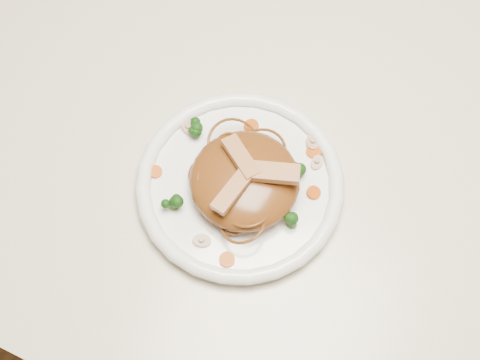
% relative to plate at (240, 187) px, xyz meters
% --- Properties ---
extents(ground, '(4.00, 4.00, 0.00)m').
position_rel_plate_xyz_m(ground, '(0.07, 0.09, -0.76)').
color(ground, brown).
rests_on(ground, ground).
extents(table, '(1.20, 0.80, 0.75)m').
position_rel_plate_xyz_m(table, '(0.07, 0.09, -0.11)').
color(table, beige).
rests_on(table, ground).
extents(plate, '(0.36, 0.36, 0.02)m').
position_rel_plate_xyz_m(plate, '(0.00, 0.00, 0.00)').
color(plate, white).
rests_on(plate, table).
extents(noodle_mound, '(0.17, 0.17, 0.05)m').
position_rel_plate_xyz_m(noodle_mound, '(0.01, -0.00, 0.03)').
color(noodle_mound, brown).
rests_on(noodle_mound, plate).
extents(chicken_a, '(0.08, 0.05, 0.01)m').
position_rel_plate_xyz_m(chicken_a, '(0.04, 0.01, 0.06)').
color(chicken_a, tan).
rests_on(chicken_a, noodle_mound).
extents(chicken_b, '(0.07, 0.05, 0.01)m').
position_rel_plate_xyz_m(chicken_b, '(-0.00, 0.01, 0.06)').
color(chicken_b, tan).
rests_on(chicken_b, noodle_mound).
extents(chicken_c, '(0.03, 0.07, 0.01)m').
position_rel_plate_xyz_m(chicken_c, '(0.01, -0.03, 0.06)').
color(chicken_c, tan).
rests_on(chicken_c, noodle_mound).
extents(broccoli_0, '(0.04, 0.04, 0.03)m').
position_rel_plate_xyz_m(broccoli_0, '(0.06, 0.05, 0.02)').
color(broccoli_0, '#15420D').
rests_on(broccoli_0, plate).
extents(broccoli_1, '(0.03, 0.03, 0.03)m').
position_rel_plate_xyz_m(broccoli_1, '(-0.09, 0.04, 0.02)').
color(broccoli_1, '#15420D').
rests_on(broccoli_1, plate).
extents(broccoli_2, '(0.04, 0.04, 0.03)m').
position_rel_plate_xyz_m(broccoli_2, '(-0.07, -0.07, 0.02)').
color(broccoli_2, '#15420D').
rests_on(broccoli_2, plate).
extents(broccoli_3, '(0.03, 0.03, 0.03)m').
position_rel_plate_xyz_m(broccoli_3, '(0.08, -0.02, 0.02)').
color(broccoli_3, '#15420D').
rests_on(broccoli_3, plate).
extents(carrot_0, '(0.03, 0.03, 0.00)m').
position_rel_plate_xyz_m(carrot_0, '(0.07, 0.09, 0.01)').
color(carrot_0, '#B34606').
rests_on(carrot_0, plate).
extents(carrot_1, '(0.02, 0.02, 0.00)m').
position_rel_plate_xyz_m(carrot_1, '(-0.11, -0.03, 0.01)').
color(carrot_1, '#B34606').
rests_on(carrot_1, plate).
extents(carrot_2, '(0.02, 0.02, 0.00)m').
position_rel_plate_xyz_m(carrot_2, '(0.09, 0.03, 0.01)').
color(carrot_2, '#B34606').
rests_on(carrot_2, plate).
extents(carrot_3, '(0.02, 0.02, 0.00)m').
position_rel_plate_xyz_m(carrot_3, '(-0.02, 0.08, 0.01)').
color(carrot_3, '#B34606').
rests_on(carrot_3, plate).
extents(carrot_4, '(0.03, 0.03, 0.00)m').
position_rel_plate_xyz_m(carrot_4, '(0.03, -0.10, 0.01)').
color(carrot_4, '#B34606').
rests_on(carrot_4, plate).
extents(mushroom_0, '(0.03, 0.03, 0.01)m').
position_rel_plate_xyz_m(mushroom_0, '(-0.01, -0.09, 0.01)').
color(mushroom_0, beige).
rests_on(mushroom_0, plate).
extents(mushroom_1, '(0.02, 0.02, 0.01)m').
position_rel_plate_xyz_m(mushroom_1, '(0.08, 0.07, 0.01)').
color(mushroom_1, beige).
rests_on(mushroom_1, plate).
extents(mushroom_2, '(0.04, 0.04, 0.01)m').
position_rel_plate_xyz_m(mushroom_2, '(-0.10, 0.05, 0.01)').
color(mushroom_2, beige).
rests_on(mushroom_2, plate).
extents(mushroom_3, '(0.03, 0.03, 0.01)m').
position_rel_plate_xyz_m(mushroom_3, '(0.06, 0.10, 0.01)').
color(mushroom_3, beige).
rests_on(mushroom_3, plate).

